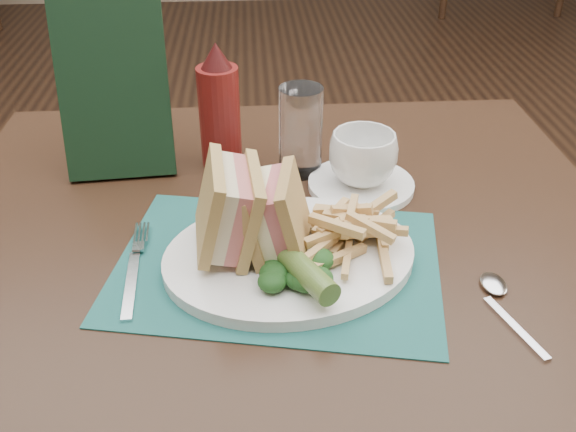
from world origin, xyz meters
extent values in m
plane|color=black|center=(0.00, 0.00, 0.00)|extent=(7.00, 7.00, 0.00)
plane|color=gray|center=(0.00, 3.50, 0.00)|extent=(6.00, 0.00, 6.00)
cube|color=#1A544F|center=(-0.01, -0.60, 0.75)|extent=(0.42, 0.34, 0.00)
cylinder|color=#456225|center=(0.01, -0.65, 0.79)|extent=(0.08, 0.12, 0.03)
cylinder|color=white|center=(0.12, -0.42, 0.76)|extent=(0.18, 0.18, 0.01)
imported|color=white|center=(0.12, -0.42, 0.80)|extent=(0.13, 0.13, 0.07)
cylinder|color=white|center=(0.04, -0.37, 0.81)|extent=(0.08, 0.08, 0.13)
cube|color=black|center=(-0.22, -0.34, 0.87)|extent=(0.16, 0.11, 0.24)
camera|label=1|loc=(-0.03, -1.20, 1.21)|focal=40.00mm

